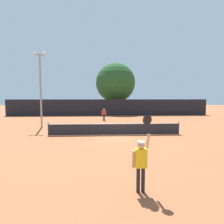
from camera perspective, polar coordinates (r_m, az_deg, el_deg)
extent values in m
plane|color=#9E5633|center=(15.27, 0.83, -7.13)|extent=(120.00, 120.00, 0.00)
cube|color=#232328|center=(15.18, 0.84, -5.37)|extent=(10.76, 0.03, 0.91)
cube|color=white|center=(15.11, 0.84, -3.67)|extent=(10.76, 0.04, 0.06)
cylinder|color=#333338|center=(15.77, -19.16, -5.04)|extent=(0.08, 0.08, 1.07)
cylinder|color=#333338|center=(16.42, 19.99, -4.68)|extent=(0.08, 0.08, 1.07)
cube|color=black|center=(31.33, -1.12, 1.41)|extent=(34.22, 0.12, 2.77)
cube|color=yellow|center=(6.16, 8.96, -13.92)|extent=(0.38, 0.22, 0.62)
sphere|color=tan|center=(6.04, 9.01, -10.14)|extent=(0.24, 0.24, 0.24)
cylinder|color=white|center=(6.02, 9.02, -9.22)|extent=(0.25, 0.25, 0.04)
cylinder|color=black|center=(6.41, 8.13, -20.11)|extent=(0.12, 0.12, 0.83)
cylinder|color=black|center=(6.44, 9.61, -20.00)|extent=(0.12, 0.12, 0.83)
cylinder|color=tan|center=(6.13, 6.69, -14.30)|extent=(0.09, 0.18, 0.59)
cylinder|color=tan|center=(6.15, 11.06, -8.94)|extent=(0.09, 0.33, 0.56)
cylinder|color=black|center=(6.13, 10.98, -5.17)|extent=(0.04, 0.11, 0.28)
ellipsoid|color=black|center=(6.15, 10.89, -2.41)|extent=(0.30, 0.13, 0.36)
cube|color=red|center=(24.66, -2.52, -0.20)|extent=(0.38, 0.22, 0.57)
sphere|color=tan|center=(24.63, -2.52, 0.70)|extent=(0.22, 0.22, 0.22)
cylinder|color=white|center=(24.63, -2.52, 0.91)|extent=(0.23, 0.23, 0.04)
cylinder|color=black|center=(24.73, -2.70, -1.75)|extent=(0.12, 0.12, 0.77)
cylinder|color=black|center=(24.73, -2.33, -1.75)|extent=(0.12, 0.12, 0.77)
cylinder|color=tan|center=(24.66, -3.08, -0.27)|extent=(0.09, 0.17, 0.54)
cylinder|color=tan|center=(24.67, -1.96, -0.27)|extent=(0.09, 0.15, 0.54)
sphere|color=#CCE033|center=(19.18, 5.70, -4.65)|extent=(0.07, 0.07, 0.07)
cylinder|color=gray|center=(20.11, -21.25, 5.86)|extent=(0.18, 0.18, 7.32)
cube|color=gray|center=(20.55, -21.56, 16.25)|extent=(1.10, 0.10, 0.10)
sphere|color=#F2EDCC|center=(20.72, -22.80, 16.48)|extent=(0.28, 0.28, 0.28)
sphere|color=#F2EDCC|center=(20.45, -20.32, 16.72)|extent=(0.28, 0.28, 0.28)
cylinder|color=brown|center=(36.18, 1.08, 2.09)|extent=(0.56, 0.56, 3.09)
sphere|color=#235123|center=(36.26, 1.09, 9.07)|extent=(7.64, 7.64, 7.64)
cube|color=black|center=(37.73, -12.94, 0.63)|extent=(2.48, 4.43, 0.90)
cube|color=#2D333D|center=(37.39, -13.04, 1.78)|extent=(2.00, 2.42, 0.64)
cylinder|color=black|center=(39.28, -13.80, 0.33)|extent=(0.22, 0.60, 0.60)
cylinder|color=black|center=(38.99, -11.35, 0.34)|extent=(0.22, 0.60, 0.60)
cylinder|color=black|center=(36.54, -14.63, 0.01)|extent=(0.22, 0.60, 0.60)
cylinder|color=black|center=(36.23, -11.99, 0.02)|extent=(0.22, 0.60, 0.60)
cube|color=#B7B7BC|center=(40.02, 0.87, 0.96)|extent=(2.05, 4.27, 0.90)
cube|color=#2D333D|center=(39.68, 0.90, 2.05)|extent=(1.78, 2.26, 0.64)
cylinder|color=black|center=(41.39, -0.43, 0.67)|extent=(0.22, 0.60, 0.60)
cylinder|color=black|center=(41.50, 1.91, 0.67)|extent=(0.22, 0.60, 0.60)
cylinder|color=black|center=(38.60, -0.25, 0.39)|extent=(0.22, 0.60, 0.60)
cylinder|color=black|center=(38.72, 2.26, 0.40)|extent=(0.22, 0.60, 0.60)
cube|color=red|center=(40.58, 6.94, 0.98)|extent=(2.31, 4.37, 0.90)
cube|color=#2D333D|center=(40.24, 7.02, 2.05)|extent=(1.91, 2.36, 0.64)
cylinder|color=black|center=(41.84, 5.46, 0.69)|extent=(0.22, 0.60, 0.60)
cylinder|color=black|center=(42.12, 7.75, 0.69)|extent=(0.22, 0.60, 0.60)
cylinder|color=black|center=(39.08, 6.06, 0.41)|extent=(0.22, 0.60, 0.60)
cylinder|color=black|center=(39.38, 8.50, 0.42)|extent=(0.22, 0.60, 0.60)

